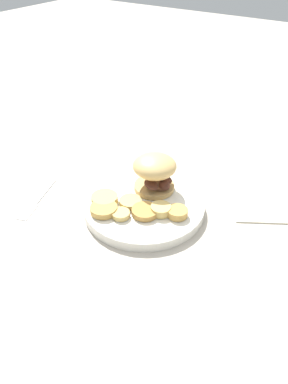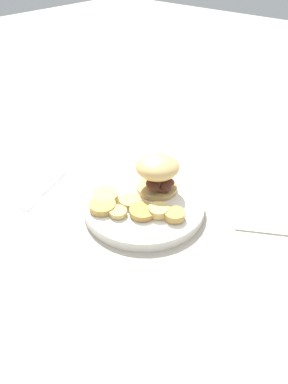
% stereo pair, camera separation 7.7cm
% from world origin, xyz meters
% --- Properties ---
extents(ground_plane, '(4.00, 4.00, 0.00)m').
position_xyz_m(ground_plane, '(0.00, 0.00, 0.00)').
color(ground_plane, '#B2A899').
extents(dinner_plate, '(0.26, 0.26, 0.02)m').
position_xyz_m(dinner_plate, '(0.00, 0.00, 0.01)').
color(dinner_plate, white).
rests_on(dinner_plate, ground_plane).
extents(sandwich, '(0.09, 0.09, 0.08)m').
position_xyz_m(sandwich, '(-0.01, 0.05, 0.07)').
color(sandwich, tan).
rests_on(sandwich, dinner_plate).
extents(potato_round_0, '(0.05, 0.05, 0.01)m').
position_xyz_m(potato_round_0, '(-0.02, -0.02, 0.03)').
color(potato_round_0, '#DBB766').
rests_on(potato_round_0, dinner_plate).
extents(potato_round_1, '(0.05, 0.05, 0.01)m').
position_xyz_m(potato_round_1, '(0.02, -0.03, 0.03)').
color(potato_round_1, '#BC8942').
rests_on(potato_round_1, dinner_plate).
extents(potato_round_2, '(0.06, 0.06, 0.01)m').
position_xyz_m(potato_round_2, '(-0.05, -0.07, 0.03)').
color(potato_round_2, tan).
rests_on(potato_round_2, dinner_plate).
extents(potato_round_3, '(0.06, 0.06, 0.01)m').
position_xyz_m(potato_round_3, '(-0.07, -0.04, 0.03)').
color(potato_round_3, '#DBB766').
rests_on(potato_round_3, dinner_plate).
extents(potato_round_4, '(0.04, 0.04, 0.01)m').
position_xyz_m(potato_round_4, '(0.08, -0.00, 0.03)').
color(potato_round_4, tan).
rests_on(potato_round_4, dinner_plate).
extents(potato_round_5, '(0.04, 0.04, 0.02)m').
position_xyz_m(potato_round_5, '(0.05, -0.01, 0.03)').
color(potato_round_5, '#DBB766').
rests_on(potato_round_5, dinner_plate).
extents(potato_round_6, '(0.04, 0.04, 0.01)m').
position_xyz_m(potato_round_6, '(-0.01, -0.07, 0.03)').
color(potato_round_6, '#DBB766').
rests_on(potato_round_6, dinner_plate).
extents(fork, '(0.07, 0.15, 0.00)m').
position_xyz_m(fork, '(-0.22, -0.10, 0.00)').
color(fork, silver).
rests_on(fork, ground_plane).
extents(napkin, '(0.17, 0.16, 0.01)m').
position_xyz_m(napkin, '(0.22, 0.15, 0.00)').
color(napkin, beige).
rests_on(napkin, ground_plane).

